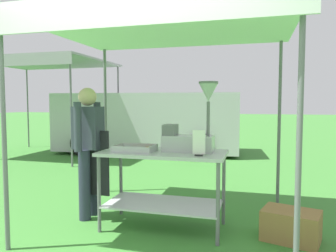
{
  "coord_description": "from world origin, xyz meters",
  "views": [
    {
      "loc": [
        1.09,
        -2.38,
        1.42
      ],
      "look_at": [
        0.1,
        1.28,
        1.15
      ],
      "focal_mm": 34.55,
      "sensor_mm": 36.0,
      "label": 1
    }
  ],
  "objects_px": {
    "supply_crate": "(291,225)",
    "van_silver": "(149,122)",
    "donut_tray": "(136,149)",
    "donut_cart": "(163,171)",
    "stall_canopy": "(166,31)",
    "vendor": "(89,145)",
    "donut_fryer": "(191,131)",
    "neighbour_tent": "(43,64)",
    "menu_sign": "(199,145)"
  },
  "relations": [
    {
      "from": "vendor",
      "to": "supply_crate",
      "type": "relative_size",
      "value": 2.51
    },
    {
      "from": "supply_crate",
      "to": "stall_canopy",
      "type": "bearing_deg",
      "value": 177.01
    },
    {
      "from": "donut_tray",
      "to": "menu_sign",
      "type": "bearing_deg",
      "value": -9.57
    },
    {
      "from": "stall_canopy",
      "to": "neighbour_tent",
      "type": "distance_m",
      "value": 6.05
    },
    {
      "from": "supply_crate",
      "to": "van_silver",
      "type": "height_order",
      "value": "van_silver"
    },
    {
      "from": "stall_canopy",
      "to": "donut_fryer",
      "type": "height_order",
      "value": "stall_canopy"
    },
    {
      "from": "donut_cart",
      "to": "menu_sign",
      "type": "xyz_separation_m",
      "value": [
        0.44,
        -0.2,
        0.34
      ]
    },
    {
      "from": "stall_canopy",
      "to": "donut_tray",
      "type": "distance_m",
      "value": 1.37
    },
    {
      "from": "donut_fryer",
      "to": "neighbour_tent",
      "type": "bearing_deg",
      "value": 140.27
    },
    {
      "from": "stall_canopy",
      "to": "donut_cart",
      "type": "distance_m",
      "value": 1.58
    },
    {
      "from": "donut_tray",
      "to": "neighbour_tent",
      "type": "relative_size",
      "value": 0.13
    },
    {
      "from": "donut_cart",
      "to": "vendor",
      "type": "relative_size",
      "value": 0.87
    },
    {
      "from": "menu_sign",
      "to": "van_silver",
      "type": "height_order",
      "value": "van_silver"
    },
    {
      "from": "menu_sign",
      "to": "donut_fryer",
      "type": "bearing_deg",
      "value": 116.2
    },
    {
      "from": "donut_tray",
      "to": "vendor",
      "type": "height_order",
      "value": "vendor"
    },
    {
      "from": "stall_canopy",
      "to": "neighbour_tent",
      "type": "height_order",
      "value": "neighbour_tent"
    },
    {
      "from": "donut_cart",
      "to": "van_silver",
      "type": "relative_size",
      "value": 0.27
    },
    {
      "from": "van_silver",
      "to": "supply_crate",
      "type": "bearing_deg",
      "value": -57.93
    },
    {
      "from": "stall_canopy",
      "to": "van_silver",
      "type": "xyz_separation_m",
      "value": [
        -2.0,
        5.3,
        -1.35
      ]
    },
    {
      "from": "menu_sign",
      "to": "van_silver",
      "type": "xyz_separation_m",
      "value": [
        -2.44,
        5.6,
        -0.12
      ]
    },
    {
      "from": "stall_canopy",
      "to": "vendor",
      "type": "relative_size",
      "value": 1.75
    },
    {
      "from": "donut_fryer",
      "to": "vendor",
      "type": "relative_size",
      "value": 0.48
    },
    {
      "from": "donut_tray",
      "to": "supply_crate",
      "type": "height_order",
      "value": "donut_tray"
    },
    {
      "from": "stall_canopy",
      "to": "donut_tray",
      "type": "bearing_deg",
      "value": -149.75
    },
    {
      "from": "neighbour_tent",
      "to": "donut_fryer",
      "type": "bearing_deg",
      "value": -39.73
    },
    {
      "from": "neighbour_tent",
      "to": "van_silver",
      "type": "bearing_deg",
      "value": 27.25
    },
    {
      "from": "donut_tray",
      "to": "neighbour_tent",
      "type": "bearing_deg",
      "value": 135.43
    },
    {
      "from": "donut_tray",
      "to": "stall_canopy",
      "type": "bearing_deg",
      "value": 30.25
    },
    {
      "from": "donut_cart",
      "to": "donut_tray",
      "type": "xyz_separation_m",
      "value": [
        -0.3,
        -0.08,
        0.25
      ]
    },
    {
      "from": "donut_cart",
      "to": "donut_fryer",
      "type": "bearing_deg",
      "value": 13.78
    },
    {
      "from": "donut_cart",
      "to": "supply_crate",
      "type": "xyz_separation_m",
      "value": [
        1.37,
        0.03,
        -0.49
      ]
    },
    {
      "from": "donut_cart",
      "to": "supply_crate",
      "type": "bearing_deg",
      "value": 1.12
    },
    {
      "from": "donut_tray",
      "to": "donut_fryer",
      "type": "bearing_deg",
      "value": 14.08
    },
    {
      "from": "donut_fryer",
      "to": "vendor",
      "type": "bearing_deg",
      "value": 178.7
    },
    {
      "from": "stall_canopy",
      "to": "van_silver",
      "type": "height_order",
      "value": "stall_canopy"
    },
    {
      "from": "menu_sign",
      "to": "donut_tray",
      "type": "bearing_deg",
      "value": 170.43
    },
    {
      "from": "menu_sign",
      "to": "donut_cart",
      "type": "bearing_deg",
      "value": 155.28
    },
    {
      "from": "donut_cart",
      "to": "supply_crate",
      "type": "distance_m",
      "value": 1.45
    },
    {
      "from": "stall_canopy",
      "to": "donut_fryer",
      "type": "bearing_deg",
      "value": -4.55
    },
    {
      "from": "donut_tray",
      "to": "neighbour_tent",
      "type": "xyz_separation_m",
      "value": [
        -4.24,
        4.17,
        1.56
      ]
    },
    {
      "from": "menu_sign",
      "to": "van_silver",
      "type": "bearing_deg",
      "value": 113.52
    },
    {
      "from": "donut_tray",
      "to": "menu_sign",
      "type": "distance_m",
      "value": 0.75
    },
    {
      "from": "donut_fryer",
      "to": "vendor",
      "type": "distance_m",
      "value": 1.31
    },
    {
      "from": "menu_sign",
      "to": "neighbour_tent",
      "type": "height_order",
      "value": "neighbour_tent"
    },
    {
      "from": "stall_canopy",
      "to": "vendor",
      "type": "height_order",
      "value": "stall_canopy"
    },
    {
      "from": "donut_tray",
      "to": "supply_crate",
      "type": "bearing_deg",
      "value": 3.56
    },
    {
      "from": "vendor",
      "to": "donut_cart",
      "type": "bearing_deg",
      "value": -5.98
    },
    {
      "from": "stall_canopy",
      "to": "donut_tray",
      "type": "xyz_separation_m",
      "value": [
        -0.3,
        -0.18,
        -1.32
      ]
    },
    {
      "from": "donut_cart",
      "to": "van_silver",
      "type": "height_order",
      "value": "van_silver"
    },
    {
      "from": "donut_cart",
      "to": "donut_fryer",
      "type": "height_order",
      "value": "donut_fryer"
    }
  ]
}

